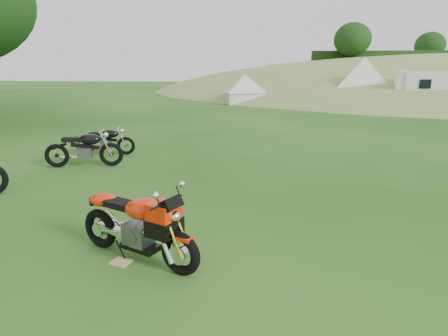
# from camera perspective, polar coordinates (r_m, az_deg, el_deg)

# --- Properties ---
(ground) EXTENTS (120.00, 120.00, 0.00)m
(ground) POSITION_cam_1_polar(r_m,az_deg,el_deg) (6.58, -1.20, -7.69)
(ground) COLOR #14450E
(ground) RESTS_ON ground
(sport_motorcycle) EXTENTS (1.96, 1.25, 1.16)m
(sport_motorcycle) POSITION_cam_1_polar(r_m,az_deg,el_deg) (5.16, -13.23, -7.74)
(sport_motorcycle) COLOR red
(sport_motorcycle) RESTS_ON ground
(plywood_board) EXTENTS (0.30, 0.27, 0.02)m
(plywood_board) POSITION_cam_1_polar(r_m,az_deg,el_deg) (5.38, -15.46, -13.64)
(plywood_board) COLOR tan
(plywood_board) RESTS_ON ground
(vintage_moto_c) EXTENTS (1.99, 0.84, 1.02)m
(vintage_moto_c) POSITION_cam_1_polar(r_m,az_deg,el_deg) (10.44, -20.61, 2.91)
(vintage_moto_c) COLOR black
(vintage_moto_c) RESTS_ON ground
(vintage_moto_d) EXTENTS (1.71, 0.62, 0.88)m
(vintage_moto_d) POSITION_cam_1_polar(r_m,az_deg,el_deg) (11.68, -17.64, 4.04)
(vintage_moto_d) COLOR black
(vintage_moto_d) RESTS_ON ground
(tent_left) EXTENTS (3.14, 3.14, 2.25)m
(tent_left) POSITION_cam_1_polar(r_m,az_deg,el_deg) (27.32, 3.18, 12.17)
(tent_left) COLOR beige
(tent_left) RESTS_ON ground
(tent_right) EXTENTS (4.08, 4.08, 2.96)m
(tent_right) POSITION_cam_1_polar(r_m,az_deg,el_deg) (27.73, 20.44, 12.05)
(tent_right) COLOR silver
(tent_right) RESTS_ON ground
(caravan) EXTENTS (5.26, 3.10, 2.31)m
(caravan) POSITION_cam_1_polar(r_m,az_deg,el_deg) (26.43, 29.81, 10.20)
(caravan) COLOR silver
(caravan) RESTS_ON ground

